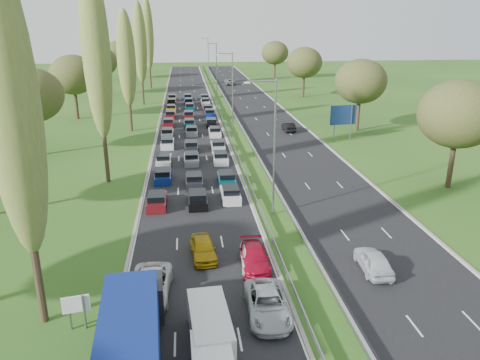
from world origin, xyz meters
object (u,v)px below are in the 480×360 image
direction_sign (343,117)px  info_sign (76,308)px  white_van_rear (210,326)px  near_car_2 (150,286)px  blue_lorry (133,333)px

direction_sign → info_sign: bearing=-125.3°
white_van_rear → direction_sign: bearing=59.5°
white_van_rear → direction_sign: 47.88m
info_sign → direction_sign: (28.80, 40.62, 2.20)m
info_sign → direction_sign: size_ratio=0.40×
direction_sign → near_car_2: bearing=-123.4°
info_sign → near_car_2: bearing=36.3°
blue_lorry → white_van_rear: (3.78, 1.52, -1.01)m
info_sign → direction_sign: bearing=54.7°
near_car_2 → direction_sign: direction_sign is taller
near_car_2 → white_van_rear: bearing=-51.0°
white_van_rear → blue_lorry: bearing=-161.9°
near_car_2 → direction_sign: (24.99, 37.82, 2.80)m
near_car_2 → blue_lorry: 6.53m
white_van_rear → info_sign: (-7.28, 2.07, 0.32)m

